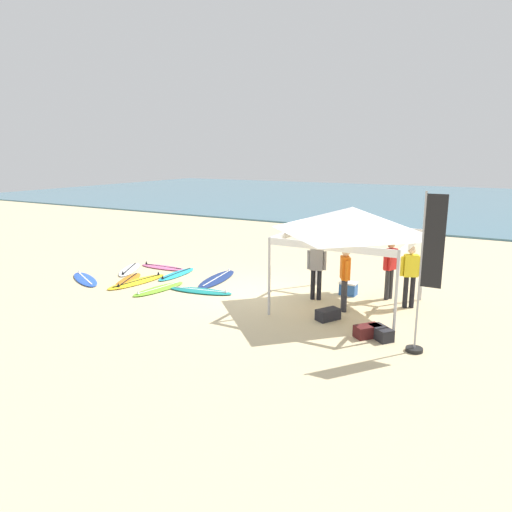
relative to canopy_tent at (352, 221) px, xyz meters
The scene contains 21 objects.
ground_plane 3.62m from the canopy_tent, behind, with size 80.00×80.00×0.00m, color beige.
sea 31.20m from the canopy_tent, 95.00° to the left, with size 80.00×36.00×0.10m, color teal.
canopy_tent is the anchor object (origin of this frame).
surfboard_orange 7.57m from the canopy_tent, behind, with size 1.27×2.00×0.19m.
surfboard_teal 5.01m from the canopy_tent, 169.16° to the right, with size 2.10×0.89×0.19m.
surfboard_pink 7.74m from the canopy_tent, behind, with size 1.94×0.58×0.19m.
surfboard_blue 8.96m from the canopy_tent, 169.15° to the right, with size 2.12×1.48×0.19m.
surfboard_lime 6.21m from the canopy_tent, 166.85° to the right, with size 0.79×1.99×0.19m.
surfboard_cyan 6.68m from the canopy_tent, behind, with size 0.62×1.94×0.19m.
surfboard_navy 5.28m from the canopy_tent, behind, with size 1.03×2.50×0.19m.
surfboard_white 8.48m from the canopy_tent, behind, with size 1.41×1.99×0.19m.
surfboard_yellow 7.24m from the canopy_tent, behind, with size 0.88×2.32×0.19m.
person_yellow 2.15m from the canopy_tent, 27.75° to the left, with size 0.50×0.35×1.71m.
person_grey 1.75m from the canopy_tent, 169.66° to the left, with size 0.53×0.31×1.71m.
person_red 2.04m from the canopy_tent, 58.36° to the left, with size 0.33×0.52×1.71m.
person_orange 1.44m from the canopy_tent, 91.51° to the right, with size 0.36×0.50×1.71m.
banner_flag 3.23m from the canopy_tent, 43.06° to the right, with size 0.60×0.36×3.40m.
gear_bag_near_tent 3.19m from the canopy_tent, 52.89° to the right, with size 0.60×0.32×0.28m, color #232328.
gear_bag_by_pole 2.56m from the canopy_tent, 95.71° to the right, with size 0.60×0.32×0.28m, color #232328.
gear_bag_on_sand 3.10m from the canopy_tent, 59.81° to the right, with size 0.60×0.32×0.28m, color #4C1919.
cooler_box 2.47m from the canopy_tent, 108.20° to the left, with size 0.50×0.36×0.39m.
Camera 1 is at (6.47, -11.60, 4.14)m, focal length 32.72 mm.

